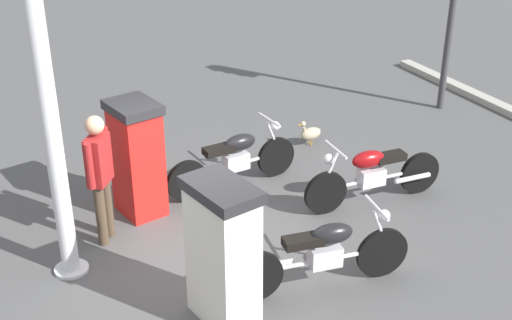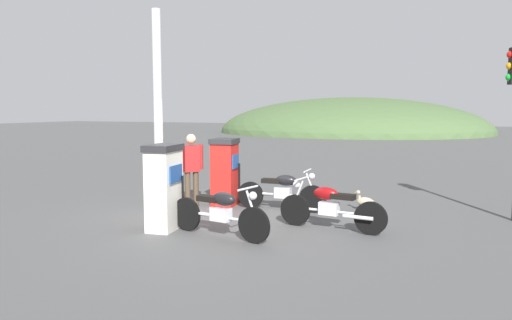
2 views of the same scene
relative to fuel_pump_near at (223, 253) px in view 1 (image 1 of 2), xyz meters
The scene contains 9 objects.
ground_plane 1.54m from the fuel_pump_near, 73.95° to the left, with size 120.00×120.00×0.00m, color #4C4C4C.
fuel_pump_near is the anchor object (origin of this frame).
fuel_pump_far 2.52m from the fuel_pump_near, 90.00° to the left, with size 0.65×0.77×1.57m.
motorcycle_near_pump 1.25m from the fuel_pump_near, ahead, with size 2.11×0.72×0.95m.
motorcycle_far_pump 2.92m from the fuel_pump_near, 60.49° to the left, with size 2.06×0.56×0.94m.
motorcycle_extra 3.12m from the fuel_pump_near, 22.82° to the left, with size 2.09×0.59×0.94m.
attendant_person 2.16m from the fuel_pump_near, 106.93° to the left, with size 0.44×0.49×1.69m.
wandering_duck 4.51m from the fuel_pump_near, 45.38° to the left, with size 0.45×0.19×0.45m.
canopy_support_pole 2.41m from the fuel_pump_near, 126.69° to the left, with size 0.40×0.40×4.44m.
Camera 1 is at (-2.85, -6.47, 4.73)m, focal length 47.86 mm.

